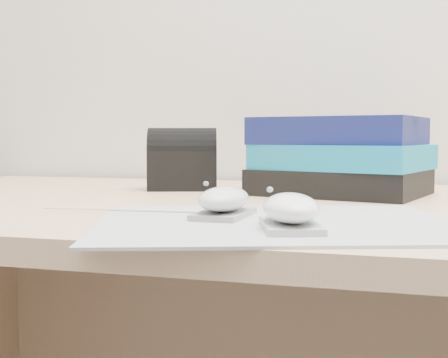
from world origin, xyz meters
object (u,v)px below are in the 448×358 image
(mouse_rear, at_px, (224,202))
(book_stack, at_px, (341,157))
(desk, at_px, (313,342))
(pouch, at_px, (183,160))
(mouse_front, at_px, (291,211))

(mouse_rear, distance_m, book_stack, 0.38)
(desk, height_order, book_stack, book_stack)
(pouch, bearing_deg, mouse_front, -57.77)
(mouse_rear, height_order, mouse_front, mouse_front)
(book_stack, bearing_deg, mouse_front, -91.09)
(pouch, bearing_deg, book_stack, -2.21)
(mouse_front, height_order, book_stack, book_stack)
(mouse_rear, distance_m, mouse_front, 0.12)
(desk, distance_m, mouse_rear, 0.39)
(mouse_rear, relative_size, pouch, 0.70)
(desk, xyz_separation_m, pouch, (-0.25, 0.09, 0.29))
(book_stack, bearing_deg, mouse_rear, -105.74)
(mouse_rear, bearing_deg, pouch, 116.73)
(desk, bearing_deg, pouch, 161.03)
(desk, xyz_separation_m, mouse_rear, (-0.07, -0.28, 0.26))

